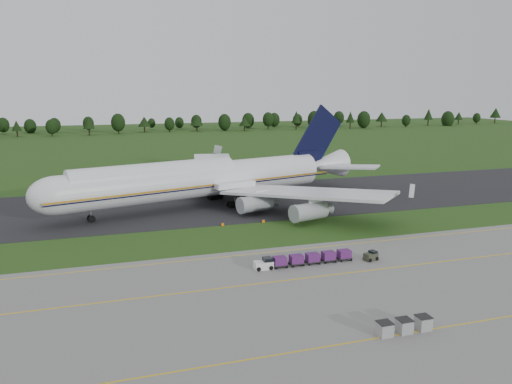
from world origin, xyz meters
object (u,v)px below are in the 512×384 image
object	(u,v)px
baggage_train	(303,259)
edge_markers	(263,222)
utility_cart	(371,257)
uld_row	(404,326)
aircraft	(205,178)

from	to	relation	value
baggage_train	edge_markers	bearing A→B (deg)	85.59
utility_cart	edge_markers	xyz separation A→B (m)	(-8.86, 25.66, -0.34)
utility_cart	uld_row	bearing A→B (deg)	-111.39
edge_markers	aircraft	bearing A→B (deg)	113.85
utility_cart	edge_markers	distance (m)	27.15
baggage_train	utility_cart	size ratio (longest dim) A/B	6.73
aircraft	baggage_train	world-z (taller)	aircraft
baggage_train	utility_cart	bearing A→B (deg)	-6.89
baggage_train	uld_row	xyz separation A→B (m)	(2.29, -22.85, -0.08)
utility_cart	uld_row	xyz separation A→B (m)	(-8.44, -21.55, 0.22)
baggage_train	edge_markers	xyz separation A→B (m)	(1.88, 24.36, -0.63)
aircraft	edge_markers	bearing A→B (deg)	-66.15
aircraft	uld_row	size ratio (longest dim) A/B	12.29
aircraft	utility_cart	distance (m)	46.72
baggage_train	edge_markers	distance (m)	24.44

